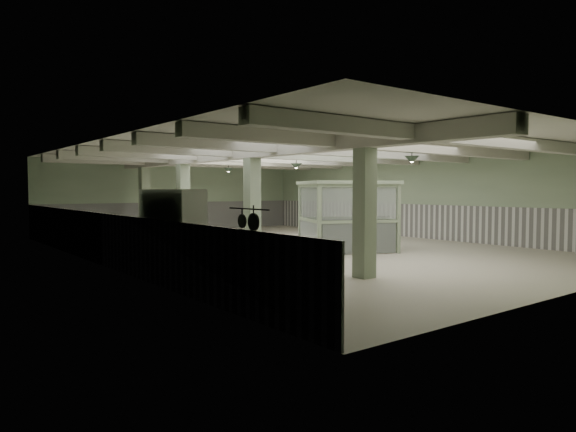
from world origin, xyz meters
TOP-DOWN VIEW (x-y plane):
  - floor at (0.00, 0.00)m, footprint 20.00×20.00m
  - ceiling at (0.00, 0.00)m, footprint 14.00×20.00m
  - wall_back at (0.00, 10.00)m, footprint 14.00×0.02m
  - wall_left at (-7.00, 0.00)m, footprint 0.02×20.00m
  - wall_right at (7.00, 0.00)m, footprint 0.02×20.00m
  - wainscot_left at (-6.97, 0.00)m, footprint 0.05×19.90m
  - wainscot_right at (6.97, 0.00)m, footprint 0.05×19.90m
  - wainscot_back at (0.00, 9.97)m, footprint 13.90×0.05m
  - girder at (-2.50, 0.00)m, footprint 0.45×19.90m
  - beam_a at (0.00, -7.50)m, footprint 13.90×0.35m
  - beam_b at (0.00, -5.00)m, footprint 13.90×0.35m
  - beam_c at (0.00, -2.50)m, footprint 13.90×0.35m
  - beam_d at (0.00, 0.00)m, footprint 13.90×0.35m
  - beam_e at (0.00, 2.50)m, footprint 13.90×0.35m
  - beam_f at (0.00, 5.00)m, footprint 13.90×0.35m
  - beam_g at (0.00, 7.50)m, footprint 13.90×0.35m
  - column_a at (-2.50, -6.00)m, footprint 0.42×0.42m
  - column_b at (-2.50, -1.00)m, footprint 0.42×0.42m
  - column_c at (-2.50, 4.00)m, footprint 0.42×0.42m
  - column_d at (-2.50, 8.00)m, footprint 0.42×0.42m
  - hook_rail at (-6.93, -7.60)m, footprint 0.02×1.20m
  - pendant_front at (0.50, -5.00)m, footprint 0.44×0.44m
  - pendant_mid at (0.50, 0.50)m, footprint 0.44×0.44m
  - pendant_back at (0.50, 5.50)m, footprint 0.44×0.44m
  - prep_counter at (-6.54, -5.15)m, footprint 0.89×5.10m
  - pitcher_near at (-6.40, -3.22)m, footprint 0.21×0.24m
  - pitcher_far at (-6.51, -5.89)m, footprint 0.21×0.23m
  - veg_colander at (-6.42, -5.85)m, footprint 0.61×0.61m
  - orange_bowl at (-6.50, -6.68)m, footprint 0.31×0.31m
  - skillet_near at (-6.88, -7.68)m, footprint 0.04×0.30m
  - skillet_far at (-6.88, -7.32)m, footprint 0.03×0.24m
  - walkin_cooler at (-6.62, -3.93)m, footprint 1.11×2.36m
  - guard_booth at (1.10, -1.67)m, footprint 3.85×3.61m
  - filing_cabinet at (2.88, -1.67)m, footprint 0.55×0.65m

SIDE VIEW (x-z plane):
  - floor at x=0.00m, z-range 0.00..0.00m
  - prep_counter at x=-6.54m, z-range 0.01..0.92m
  - filing_cabinet at x=2.88m, z-range 0.00..1.19m
  - wainscot_left at x=-6.97m, z-range 0.00..1.50m
  - wainscot_right at x=6.97m, z-range 0.00..1.50m
  - wainscot_back at x=0.00m, z-range 0.00..1.50m
  - orange_bowl at x=-6.50m, z-range 0.90..0.99m
  - veg_colander at x=-6.42m, z-range 0.90..1.11m
  - pitcher_near at x=-6.40m, z-range 0.90..1.17m
  - pitcher_far at x=-6.51m, z-range 0.90..1.17m
  - walkin_cooler at x=-6.62m, z-range 0.00..2.16m
  - skillet_near at x=-6.88m, z-range 1.48..1.78m
  - skillet_far at x=-6.88m, z-range 1.51..1.75m
  - guard_booth at x=1.10m, z-range 0.45..2.92m
  - wall_back at x=0.00m, z-range 0.00..3.60m
  - wall_left at x=-7.00m, z-range 0.00..3.60m
  - wall_right at x=7.00m, z-range 0.00..3.60m
  - column_a at x=-2.50m, z-range 0.00..3.60m
  - column_b at x=-2.50m, z-range 0.00..3.60m
  - column_c at x=-2.50m, z-range 0.00..3.60m
  - column_d at x=-2.50m, z-range 0.00..3.60m
  - hook_rail at x=-6.93m, z-range 1.84..1.86m
  - pendant_front at x=0.50m, z-range 2.94..3.16m
  - pendant_mid at x=0.50m, z-range 2.94..3.16m
  - pendant_back at x=0.50m, z-range 2.94..3.16m
  - girder at x=-2.50m, z-range 3.18..3.58m
  - beam_a at x=0.00m, z-range 3.26..3.58m
  - beam_b at x=0.00m, z-range 3.26..3.58m
  - beam_c at x=0.00m, z-range 3.26..3.58m
  - beam_d at x=0.00m, z-range 3.26..3.58m
  - beam_e at x=0.00m, z-range 3.26..3.58m
  - beam_f at x=0.00m, z-range 3.26..3.58m
  - beam_g at x=0.00m, z-range 3.26..3.58m
  - ceiling at x=0.00m, z-range 3.59..3.61m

